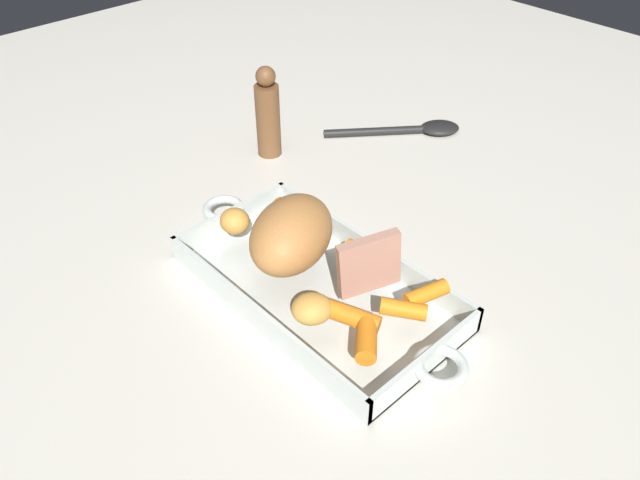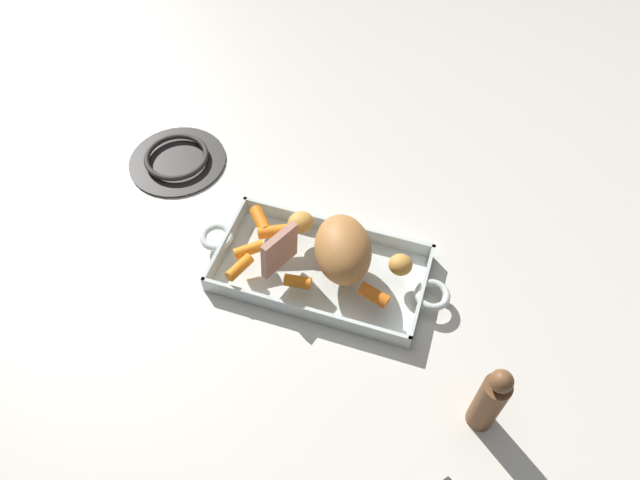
% 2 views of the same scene
% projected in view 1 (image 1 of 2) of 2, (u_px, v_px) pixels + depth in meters
% --- Properties ---
extents(ground_plane, '(2.39, 2.39, 0.00)m').
position_uv_depth(ground_plane, '(317.00, 292.00, 0.81)').
color(ground_plane, silver).
extents(roasting_dish, '(0.46, 0.20, 0.04)m').
position_uv_depth(roasting_dish, '(317.00, 286.00, 0.80)').
color(roasting_dish, silver).
rests_on(roasting_dish, ground_plane).
extents(pork_roast, '(0.14, 0.16, 0.09)m').
position_uv_depth(pork_roast, '(291.00, 234.00, 0.77)').
color(pork_roast, '#B8783E').
rests_on(pork_roast, roasting_dish).
extents(roast_slice_outer, '(0.04, 0.08, 0.08)m').
position_uv_depth(roast_slice_outer, '(369.00, 264.00, 0.74)').
color(roast_slice_outer, tan).
rests_on(roast_slice_outer, roasting_dish).
extents(baby_carrot_southeast, '(0.05, 0.06, 0.03)m').
position_uv_depth(baby_carrot_southeast, '(367.00, 341.00, 0.68)').
color(baby_carrot_southeast, orange).
rests_on(baby_carrot_southeast, roasting_dish).
extents(baby_carrot_center_left, '(0.06, 0.04, 0.03)m').
position_uv_depth(baby_carrot_center_left, '(287.00, 213.00, 0.86)').
color(baby_carrot_center_left, orange).
rests_on(baby_carrot_center_left, roasting_dish).
extents(baby_carrot_northeast, '(0.07, 0.05, 0.03)m').
position_uv_depth(baby_carrot_northeast, '(351.00, 316.00, 0.71)').
color(baby_carrot_northeast, orange).
rests_on(baby_carrot_northeast, roasting_dish).
extents(baby_carrot_southwest, '(0.04, 0.06, 0.02)m').
position_uv_depth(baby_carrot_southwest, '(426.00, 294.00, 0.74)').
color(baby_carrot_southwest, orange).
rests_on(baby_carrot_southwest, roasting_dish).
extents(baby_carrot_long, '(0.06, 0.05, 0.02)m').
position_uv_depth(baby_carrot_long, '(403.00, 309.00, 0.72)').
color(baby_carrot_long, orange).
rests_on(baby_carrot_long, roasting_dish).
extents(baby_carrot_northwest, '(0.05, 0.03, 0.02)m').
position_uv_depth(baby_carrot_northwest, '(361.00, 253.00, 0.80)').
color(baby_carrot_northwest, orange).
rests_on(baby_carrot_northwest, roasting_dish).
extents(potato_golden_small, '(0.06, 0.06, 0.03)m').
position_uv_depth(potato_golden_small, '(312.00, 309.00, 0.71)').
color(potato_golden_small, gold).
rests_on(potato_golden_small, roasting_dish).
extents(potato_whole, '(0.04, 0.04, 0.03)m').
position_uv_depth(potato_whole, '(235.00, 221.00, 0.84)').
color(potato_whole, gold).
rests_on(potato_whole, roasting_dish).
extents(serving_spoon, '(0.18, 0.22, 0.02)m').
position_uv_depth(serving_spoon, '(415.00, 129.00, 1.13)').
color(serving_spoon, black).
rests_on(serving_spoon, ground_plane).
extents(pepper_mill, '(0.04, 0.04, 0.16)m').
position_uv_depth(pepper_mill, '(268.00, 115.00, 1.04)').
color(pepper_mill, brown).
rests_on(pepper_mill, ground_plane).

